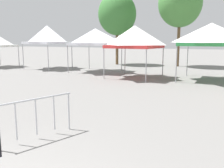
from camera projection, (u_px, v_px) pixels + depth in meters
canopy_tent_far_right at (47, 35)px, 21.80m from camera, size 3.31×3.31×3.74m
canopy_tent_behind_center at (95, 37)px, 19.70m from camera, size 3.32×3.32×3.39m
canopy_tent_right_of_center at (135, 37)px, 16.50m from camera, size 3.29×3.29×3.44m
canopy_tent_behind_right at (211, 34)px, 15.28m from camera, size 3.51×3.51×3.52m
tree_behind_tents_right at (117, 14)px, 25.22m from camera, size 3.82×3.82×7.16m
tree_behind_tents_left at (180, 3)px, 23.20m from camera, size 4.00×4.00×8.05m
crowd_barrier_near_person at (36, 111)px, 6.37m from camera, size 0.72×2.00×1.08m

